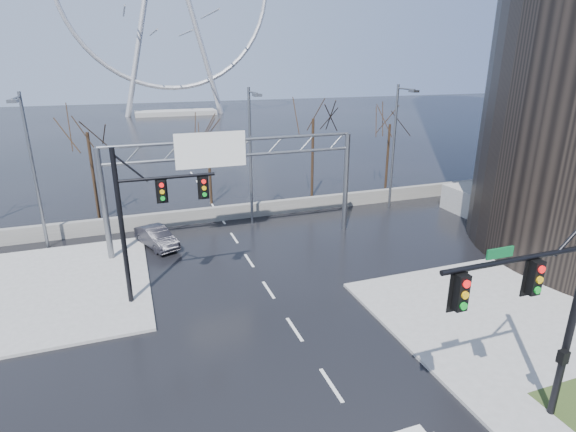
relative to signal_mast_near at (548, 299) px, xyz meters
name	(u,v)px	position (x,y,z in m)	size (l,w,h in m)	color
ground	(331,385)	(-5.14, 4.04, -4.87)	(260.00, 260.00, 0.00)	black
sidewalk_right_ext	(499,311)	(4.86, 6.04, -4.80)	(12.00, 10.00, 0.15)	gray
sidewalk_far	(52,288)	(-16.14, 16.04, -4.80)	(10.00, 12.00, 0.15)	gray
barrier_wall	(222,213)	(-5.14, 24.04, -4.32)	(52.00, 0.50, 1.10)	slate
signal_mast_near	(548,299)	(0.00, 0.00, 0.00)	(5.52, 0.41, 8.00)	black
signal_mast_far	(145,211)	(-11.01, 13.00, -0.04)	(4.72, 0.41, 8.00)	black
sign_gantry	(229,169)	(-5.52, 19.00, 0.31)	(16.36, 0.40, 7.60)	slate
streetlight_left	(31,161)	(-17.14, 22.20, 1.01)	(0.50, 2.55, 10.00)	slate
streetlight_mid	(251,147)	(-3.14, 22.20, 1.01)	(0.50, 2.55, 10.00)	slate
streetlight_right	(397,138)	(8.86, 22.20, 1.01)	(0.50, 2.55, 10.00)	slate
tree_left	(89,143)	(-14.14, 27.54, 1.10)	(3.75, 3.75, 7.50)	black
tree_center	(208,144)	(-5.14, 28.54, 0.30)	(3.25, 3.25, 6.50)	black
tree_right	(313,128)	(3.86, 27.54, 1.34)	(3.90, 3.90, 7.80)	black
tree_far_right	(389,132)	(11.86, 28.04, 0.54)	(3.40, 3.40, 6.80)	black
car	(157,237)	(-10.31, 20.27, -4.21)	(1.40, 4.02, 1.33)	black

